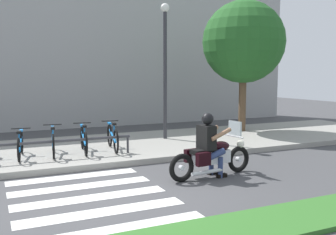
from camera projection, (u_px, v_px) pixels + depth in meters
ground_plane at (105, 196)px, 7.12m from camera, size 48.00×48.00×0.00m
sidewalk at (65, 151)px, 10.89m from camera, size 24.00×4.40×0.15m
crosswalk_stripe_0 at (118, 230)px, 5.57m from camera, size 2.80×0.40×0.01m
crosswalk_stripe_1 at (103, 212)px, 6.29m from camera, size 2.80×0.40×0.01m
crosswalk_stripe_2 at (91, 198)px, 7.01m from camera, size 2.80×0.40×0.01m
crosswalk_stripe_3 at (82, 186)px, 7.73m from camera, size 2.80×0.40×0.01m
crosswalk_stripe_4 at (74, 177)px, 8.45m from camera, size 2.80×0.40×0.01m
motorcycle at (212, 157)px, 8.42m from camera, size 2.17×0.73×1.19m
rider at (209, 141)px, 8.34m from camera, size 0.67×0.59×1.42m
bicycle_1 at (20, 145)px, 9.66m from camera, size 0.48×1.65×0.72m
bicycle_2 at (53, 142)px, 10.00m from camera, size 0.48×1.70×0.77m
bicycle_3 at (84, 139)px, 10.33m from camera, size 0.48×1.70×0.77m
bicycle_4 at (113, 137)px, 10.66m from camera, size 0.48×1.73×0.79m
bike_rack at (56, 143)px, 9.49m from camera, size 3.80×0.07×0.49m
street_lamp at (165, 60)px, 12.35m from camera, size 0.28×0.28×4.48m
tree_near_rack at (244, 42)px, 14.03m from camera, size 3.00×3.00×4.92m
building_backdrop at (37, 45)px, 15.66m from camera, size 24.00×1.20×6.86m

